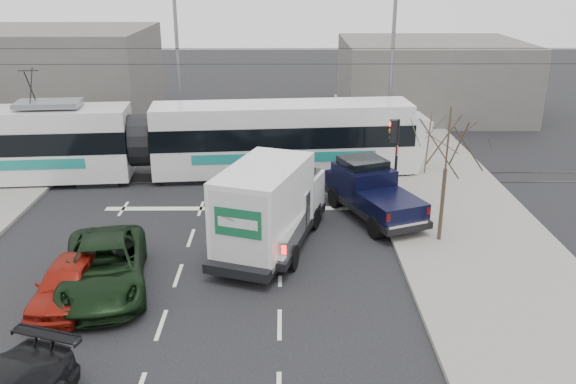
{
  "coord_description": "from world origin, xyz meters",
  "views": [
    {
      "loc": [
        1.83,
        -18.1,
        9.63
      ],
      "look_at": [
        1.99,
        3.13,
        1.8
      ],
      "focal_mm": 38.0,
      "sensor_mm": 36.0,
      "label": 1
    }
  ],
  "objects_px": {
    "bare_tree": "(448,145)",
    "street_lamp_near": "(389,60)",
    "tram": "(140,141)",
    "box_truck": "(270,207)",
    "green_car": "(104,267)",
    "silver_pickup": "(281,209)",
    "traffic_signal": "(394,143)",
    "street_lamp_far": "(174,55)",
    "red_car": "(69,282)",
    "navy_pickup": "(370,190)"
  },
  "relations": [
    {
      "from": "bare_tree",
      "to": "red_car",
      "type": "xyz_separation_m",
      "value": [
        -12.3,
        -4.2,
        -3.11
      ]
    },
    {
      "from": "bare_tree",
      "to": "street_lamp_near",
      "type": "relative_size",
      "value": 0.56
    },
    {
      "from": "tram",
      "to": "silver_pickup",
      "type": "xyz_separation_m",
      "value": [
        6.74,
        -6.9,
        -0.72
      ]
    },
    {
      "from": "street_lamp_far",
      "to": "tram",
      "type": "relative_size",
      "value": 0.35
    },
    {
      "from": "green_car",
      "to": "street_lamp_near",
      "type": "bearing_deg",
      "value": 41.21
    },
    {
      "from": "box_truck",
      "to": "navy_pickup",
      "type": "distance_m",
      "value": 5.11
    },
    {
      "from": "box_truck",
      "to": "red_car",
      "type": "relative_size",
      "value": 1.75
    },
    {
      "from": "street_lamp_near",
      "to": "silver_pickup",
      "type": "bearing_deg",
      "value": -116.93
    },
    {
      "from": "traffic_signal",
      "to": "street_lamp_far",
      "type": "height_order",
      "value": "street_lamp_far"
    },
    {
      "from": "bare_tree",
      "to": "street_lamp_far",
      "type": "xyz_separation_m",
      "value": [
        -11.79,
        13.5,
        1.32
      ]
    },
    {
      "from": "box_truck",
      "to": "silver_pickup",
      "type": "bearing_deg",
      "value": 85.87
    },
    {
      "from": "bare_tree",
      "to": "box_truck",
      "type": "relative_size",
      "value": 0.72
    },
    {
      "from": "silver_pickup",
      "to": "green_car",
      "type": "bearing_deg",
      "value": -130.65
    },
    {
      "from": "bare_tree",
      "to": "street_lamp_near",
      "type": "height_order",
      "value": "street_lamp_near"
    },
    {
      "from": "green_car",
      "to": "bare_tree",
      "type": "bearing_deg",
      "value": 4.48
    },
    {
      "from": "bare_tree",
      "to": "green_car",
      "type": "relative_size",
      "value": 0.9
    },
    {
      "from": "street_lamp_far",
      "to": "navy_pickup",
      "type": "height_order",
      "value": "street_lamp_far"
    },
    {
      "from": "navy_pickup",
      "to": "street_lamp_far",
      "type": "bearing_deg",
      "value": 109.48
    },
    {
      "from": "silver_pickup",
      "to": "green_car",
      "type": "height_order",
      "value": "silver_pickup"
    },
    {
      "from": "tram",
      "to": "green_car",
      "type": "relative_size",
      "value": 4.72
    },
    {
      "from": "navy_pickup",
      "to": "street_lamp_near",
      "type": "bearing_deg",
      "value": 55.58
    },
    {
      "from": "street_lamp_near",
      "to": "green_car",
      "type": "xyz_separation_m",
      "value": [
        -11.17,
        -14.86,
        -4.34
      ]
    },
    {
      "from": "traffic_signal",
      "to": "bare_tree",
      "type": "bearing_deg",
      "value": -74.24
    },
    {
      "from": "red_car",
      "to": "street_lamp_near",
      "type": "bearing_deg",
      "value": 53.29
    },
    {
      "from": "tram",
      "to": "box_truck",
      "type": "relative_size",
      "value": 3.75
    },
    {
      "from": "bare_tree",
      "to": "tram",
      "type": "relative_size",
      "value": 0.19
    },
    {
      "from": "traffic_signal",
      "to": "street_lamp_far",
      "type": "xyz_separation_m",
      "value": [
        -10.66,
        9.5,
        2.37
      ]
    },
    {
      "from": "traffic_signal",
      "to": "box_truck",
      "type": "height_order",
      "value": "traffic_signal"
    },
    {
      "from": "navy_pickup",
      "to": "red_car",
      "type": "height_order",
      "value": "navy_pickup"
    },
    {
      "from": "red_car",
      "to": "navy_pickup",
      "type": "bearing_deg",
      "value": 35.08
    },
    {
      "from": "bare_tree",
      "to": "navy_pickup",
      "type": "xyz_separation_m",
      "value": [
        -2.23,
        2.69,
        -2.67
      ]
    },
    {
      "from": "tram",
      "to": "street_lamp_far",
      "type": "bearing_deg",
      "value": 77.36
    },
    {
      "from": "box_truck",
      "to": "red_car",
      "type": "bearing_deg",
      "value": -128.25
    },
    {
      "from": "traffic_signal",
      "to": "street_lamp_far",
      "type": "bearing_deg",
      "value": 138.28
    },
    {
      "from": "street_lamp_near",
      "to": "street_lamp_far",
      "type": "height_order",
      "value": "same"
    },
    {
      "from": "traffic_signal",
      "to": "navy_pickup",
      "type": "bearing_deg",
      "value": -130.04
    },
    {
      "from": "traffic_signal",
      "to": "red_car",
      "type": "bearing_deg",
      "value": -143.72
    },
    {
      "from": "box_truck",
      "to": "bare_tree",
      "type": "bearing_deg",
      "value": 23.28
    },
    {
      "from": "tram",
      "to": "red_car",
      "type": "height_order",
      "value": "tram"
    },
    {
      "from": "tram",
      "to": "silver_pickup",
      "type": "bearing_deg",
      "value": -50.71
    },
    {
      "from": "silver_pickup",
      "to": "street_lamp_far",
      "type": "bearing_deg",
      "value": 129.14
    },
    {
      "from": "street_lamp_near",
      "to": "bare_tree",
      "type": "bearing_deg",
      "value": -88.58
    },
    {
      "from": "street_lamp_far",
      "to": "green_car",
      "type": "relative_size",
      "value": 1.63
    },
    {
      "from": "street_lamp_near",
      "to": "tram",
      "type": "height_order",
      "value": "street_lamp_near"
    },
    {
      "from": "traffic_signal",
      "to": "red_car",
      "type": "distance_m",
      "value": 14.01
    },
    {
      "from": "traffic_signal",
      "to": "street_lamp_far",
      "type": "relative_size",
      "value": 0.4
    },
    {
      "from": "bare_tree",
      "to": "silver_pickup",
      "type": "distance_m",
      "value": 6.44
    },
    {
      "from": "silver_pickup",
      "to": "bare_tree",
      "type": "bearing_deg",
      "value": 9.37
    },
    {
      "from": "green_car",
      "to": "silver_pickup",
      "type": "bearing_deg",
      "value": 22.93
    },
    {
      "from": "silver_pickup",
      "to": "red_car",
      "type": "distance_m",
      "value": 8.01
    }
  ]
}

